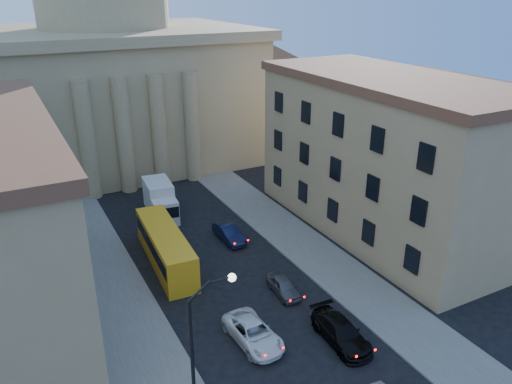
# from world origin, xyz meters

# --- Properties ---
(sidewalk_left) EXTENTS (5.00, 60.00, 0.15)m
(sidewalk_left) POSITION_xyz_m (-8.50, 18.00, 0.07)
(sidewalk_left) COLOR #5E5A56
(sidewalk_left) RESTS_ON ground
(sidewalk_right) EXTENTS (5.00, 60.00, 0.15)m
(sidewalk_right) POSITION_xyz_m (8.50, 18.00, 0.07)
(sidewalk_right) COLOR #5E5A56
(sidewalk_right) RESTS_ON ground
(church) EXTENTS (68.02, 28.76, 36.60)m
(church) POSITION_xyz_m (0.00, 55.47, 11.88)
(church) COLOR #93825A
(church) RESTS_ON ground
(building_right) EXTENTS (11.60, 26.60, 14.70)m
(building_right) POSITION_xyz_m (17.00, 22.00, 7.42)
(building_right) COLOR tan
(building_right) RESTS_ON ground
(street_lamp) EXTENTS (2.62, 0.44, 8.83)m
(street_lamp) POSITION_xyz_m (-6.97, 8.00, 5.29)
(street_lamp) COLOR black
(street_lamp) RESTS_ON ground
(car_left_mid) EXTENTS (2.69, 5.32, 1.44)m
(car_left_mid) POSITION_xyz_m (-1.64, 12.58, 0.72)
(car_left_mid) COLOR white
(car_left_mid) RESTS_ON ground
(car_right_mid) EXTENTS (2.39, 5.36, 1.53)m
(car_right_mid) POSITION_xyz_m (3.50, 9.90, 0.76)
(car_right_mid) COLOR black
(car_right_mid) RESTS_ON ground
(car_right_far) EXTENTS (1.75, 3.81, 1.26)m
(car_right_far) POSITION_xyz_m (3.02, 16.50, 0.63)
(car_right_far) COLOR #4F4F54
(car_right_far) RESTS_ON ground
(car_right_distant) EXTENTS (1.61, 4.42, 1.45)m
(car_right_distant) POSITION_xyz_m (2.97, 26.30, 0.72)
(car_right_distant) COLOR black
(car_right_distant) RESTS_ON ground
(city_bus) EXTENTS (3.21, 11.11, 3.09)m
(city_bus) POSITION_xyz_m (-3.50, 24.97, 1.66)
(city_bus) COLOR gold
(city_bus) RESTS_ON ground
(box_truck) EXTENTS (3.03, 6.42, 3.41)m
(box_truck) POSITION_xyz_m (-0.85, 34.54, 1.62)
(box_truck) COLOR silver
(box_truck) RESTS_ON ground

